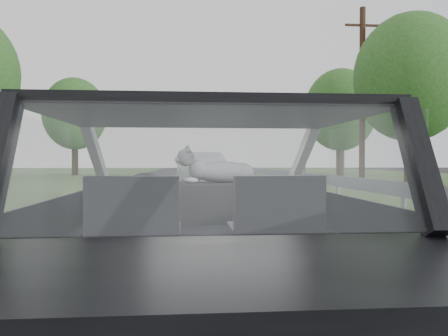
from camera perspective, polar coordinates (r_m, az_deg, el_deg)
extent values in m
cube|color=black|center=(2.81, -2.61, -8.21)|extent=(1.80, 4.00, 1.45)
cube|color=black|center=(3.41, -3.02, -4.47)|extent=(1.58, 0.45, 0.30)
cube|color=black|center=(2.52, -11.54, -5.74)|extent=(0.50, 0.72, 0.42)
cube|color=black|center=(2.55, 6.71, -5.64)|extent=(0.50, 0.72, 0.42)
torus|color=black|center=(3.13, -10.21, -3.69)|extent=(0.36, 0.36, 0.04)
ellipsoid|color=#9A9A9A|center=(3.44, -0.20, -0.32)|extent=(0.68, 0.31, 0.29)
cube|color=gray|center=(13.52, 14.21, -1.59)|extent=(0.05, 90.00, 0.32)
imported|color=silver|center=(19.75, -2.72, -0.18)|extent=(2.76, 5.04, 1.57)
cube|color=#154C1B|center=(24.98, 10.55, 0.85)|extent=(0.34, 0.90, 2.27)
cylinder|color=#553021|center=(21.69, 17.60, 8.85)|extent=(0.36, 0.36, 8.34)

